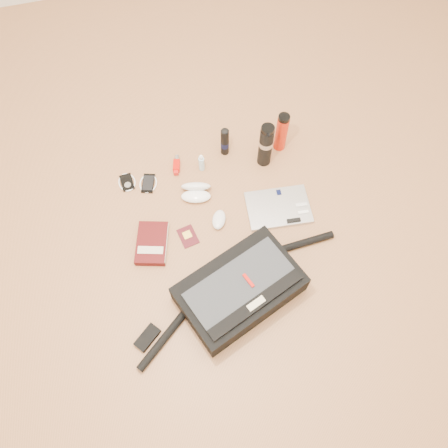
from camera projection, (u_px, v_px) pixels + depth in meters
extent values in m
plane|color=#A46D44|center=(228.00, 240.00, 2.07)|extent=(4.00, 4.00, 0.00)
cube|color=black|center=(240.00, 289.00, 1.89)|extent=(0.59, 0.48, 0.13)
cube|color=#2B2E33|center=(242.00, 286.00, 1.83)|extent=(0.51, 0.37, 0.01)
cube|color=black|center=(256.00, 304.00, 1.79)|extent=(0.45, 0.21, 0.02)
cube|color=beige|center=(256.00, 304.00, 1.79)|extent=(0.08, 0.05, 0.02)
cube|color=#BA0800|center=(248.00, 281.00, 1.83)|extent=(0.04, 0.07, 0.02)
cylinder|color=black|center=(164.00, 338.00, 1.84)|extent=(0.27, 0.23, 0.03)
cylinder|color=black|center=(301.00, 244.00, 2.04)|extent=(0.32, 0.05, 0.03)
cube|color=black|center=(147.00, 338.00, 1.85)|extent=(0.13, 0.12, 0.02)
cube|color=#B3B3B5|center=(278.00, 208.00, 2.14)|extent=(0.33, 0.25, 0.02)
cube|color=black|center=(279.00, 192.00, 2.17)|extent=(0.03, 0.03, 0.00)
cube|color=silver|center=(301.00, 205.00, 2.13)|extent=(0.06, 0.02, 0.01)
cube|color=white|center=(303.00, 212.00, 2.11)|extent=(0.05, 0.02, 0.01)
cube|color=black|center=(294.00, 220.00, 2.09)|extent=(0.07, 0.03, 0.01)
cube|color=#420A0C|center=(152.00, 243.00, 2.04)|extent=(0.19, 0.24, 0.04)
cube|color=beige|center=(167.00, 244.00, 2.04)|extent=(0.06, 0.20, 0.03)
cube|color=beige|center=(150.00, 250.00, 2.00)|extent=(0.12, 0.07, 0.00)
cube|color=#440E14|center=(188.00, 236.00, 2.08)|extent=(0.10, 0.12, 0.00)
cube|color=#EABE46|center=(187.00, 235.00, 2.08)|extent=(0.04, 0.04, 0.00)
ellipsoid|color=silver|center=(219.00, 220.00, 2.10)|extent=(0.10, 0.12, 0.03)
ellipsoid|color=white|center=(196.00, 196.00, 2.16)|extent=(0.16, 0.11, 0.04)
ellipsoid|color=white|center=(196.00, 186.00, 2.16)|extent=(0.16, 0.11, 0.09)
ellipsoid|color=black|center=(190.00, 196.00, 2.15)|extent=(0.04, 0.04, 0.01)
ellipsoid|color=black|center=(202.00, 196.00, 2.15)|extent=(0.04, 0.04, 0.01)
cylinder|color=black|center=(196.00, 196.00, 2.15)|extent=(0.02, 0.01, 0.00)
cube|color=black|center=(127.00, 182.00, 2.21)|extent=(0.07, 0.10, 0.01)
cylinder|color=#ACACAE|center=(128.00, 185.00, 2.20)|extent=(0.04, 0.04, 0.00)
torus|color=white|center=(127.00, 182.00, 2.21)|extent=(0.09, 0.09, 0.01)
cube|color=black|center=(148.00, 183.00, 2.21)|extent=(0.09, 0.12, 0.01)
cube|color=black|center=(148.00, 183.00, 2.20)|extent=(0.08, 0.10, 0.00)
torus|color=white|center=(148.00, 183.00, 2.21)|extent=(0.11, 0.11, 0.01)
cube|color=#BD0D04|center=(177.00, 166.00, 2.25)|extent=(0.05, 0.07, 0.03)
cube|color=red|center=(176.00, 173.00, 2.23)|extent=(0.03, 0.03, 0.02)
cylinder|color=#A3A2A5|center=(177.00, 159.00, 2.27)|extent=(0.03, 0.04, 0.02)
cylinder|color=#B3DEF3|center=(202.00, 164.00, 2.22)|extent=(0.04, 0.04, 0.09)
cylinder|color=silver|center=(201.00, 158.00, 2.17)|extent=(0.02, 0.02, 0.02)
cylinder|color=white|center=(201.00, 156.00, 2.16)|extent=(0.01, 0.01, 0.01)
cylinder|color=black|center=(225.00, 142.00, 2.23)|extent=(0.06, 0.06, 0.17)
cylinder|color=black|center=(225.00, 144.00, 2.25)|extent=(0.06, 0.06, 0.03)
ellipsoid|color=black|center=(225.00, 131.00, 2.15)|extent=(0.05, 0.05, 0.02)
cylinder|color=black|center=(265.00, 147.00, 2.17)|extent=(0.08, 0.08, 0.24)
cylinder|color=#B2B2B4|center=(266.00, 143.00, 2.14)|extent=(0.08, 0.08, 0.03)
cylinder|color=black|center=(268.00, 129.00, 2.05)|extent=(0.07, 0.07, 0.02)
cylinder|color=red|center=(281.00, 133.00, 2.23)|extent=(0.07, 0.07, 0.21)
cylinder|color=black|center=(284.00, 118.00, 2.12)|extent=(0.07, 0.07, 0.02)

